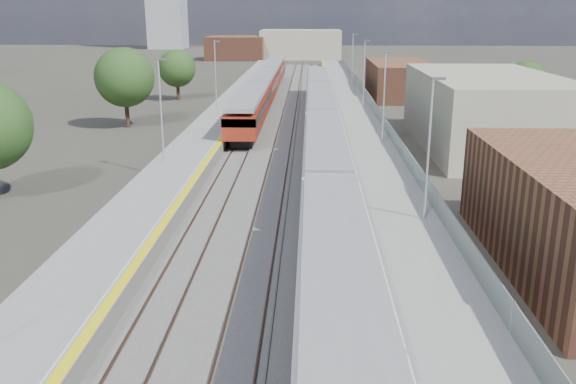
{
  "coord_description": "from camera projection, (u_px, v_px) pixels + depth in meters",
  "views": [
    {
      "loc": [
        0.44,
        -9.01,
        11.68
      ],
      "look_at": [
        -0.7,
        22.75,
        2.2
      ],
      "focal_mm": 38.0,
      "sensor_mm": 36.0,
      "label": 1
    }
  ],
  "objects": [
    {
      "name": "tree_b",
      "position": [
        124.0,
        77.0,
        61.95
      ],
      "size": [
        6.04,
        6.04,
        8.18
      ],
      "color": "#382619",
      "rests_on": "ground"
    },
    {
      "name": "tree_c",
      "position": [
        177.0,
        68.0,
        81.55
      ],
      "size": [
        4.99,
        4.99,
        6.76
      ],
      "color": "#382619",
      "rests_on": "ground"
    },
    {
      "name": "tree_d",
      "position": [
        524.0,
        82.0,
        68.96
      ],
      "size": [
        4.63,
        4.63,
        6.28
      ],
      "color": "#382619",
      "rests_on": "ground"
    },
    {
      "name": "tracks",
      "position": [
        290.0,
        126.0,
        63.89
      ],
      "size": [
        8.96,
        160.0,
        0.17
      ],
      "color": "#4C3323",
      "rests_on": "ground"
    },
    {
      "name": "ground",
      "position": [
        305.0,
        134.0,
        59.86
      ],
      "size": [
        320.0,
        320.0,
        0.0
      ],
      "primitive_type": "plane",
      "color": "#47443A",
      "rests_on": "ground"
    },
    {
      "name": "ballast_bed",
      "position": [
        283.0,
        129.0,
        62.32
      ],
      "size": [
        10.5,
        155.0,
        0.06
      ],
      "primitive_type": "cube",
      "color": "#565451",
      "rests_on": "ground"
    },
    {
      "name": "platform_right",
      "position": [
        357.0,
        125.0,
        61.91
      ],
      "size": [
        4.7,
        155.0,
        8.52
      ],
      "color": "slate",
      "rests_on": "ground"
    },
    {
      "name": "buildings",
      "position": [
        231.0,
        15.0,
        142.27
      ],
      "size": [
        72.0,
        185.5,
        40.0
      ],
      "color": "brown",
      "rests_on": "ground"
    },
    {
      "name": "platform_left",
      "position": [
        217.0,
        124.0,
        62.41
      ],
      "size": [
        4.3,
        155.0,
        8.52
      ],
      "color": "slate",
      "rests_on": "ground"
    },
    {
      "name": "red_train",
      "position": [
        265.0,
        86.0,
        79.7
      ],
      "size": [
        2.96,
        59.93,
        3.73
      ],
      "color": "black",
      "rests_on": "ground"
    },
    {
      "name": "green_train",
      "position": [
        322.0,
        129.0,
        50.47
      ],
      "size": [
        2.94,
        81.73,
        3.23
      ],
      "color": "black",
      "rests_on": "ground"
    }
  ]
}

